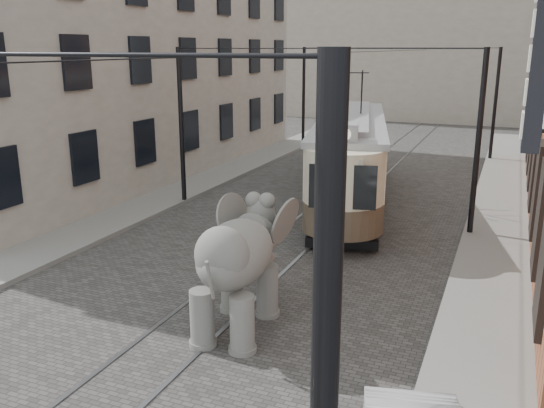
% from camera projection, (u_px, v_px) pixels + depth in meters
% --- Properties ---
extents(ground, '(120.00, 120.00, 0.00)m').
position_uv_depth(ground, '(249.00, 278.00, 15.48)').
color(ground, '#484542').
extents(tram_rails, '(1.54, 80.00, 0.02)m').
position_uv_depth(tram_rails, '(249.00, 277.00, 15.48)').
color(tram_rails, slate).
rests_on(tram_rails, ground).
extents(sidewalk_right, '(2.00, 60.00, 0.15)m').
position_uv_depth(sidewalk_right, '(485.00, 314.00, 13.23)').
color(sidewalk_right, slate).
rests_on(sidewalk_right, ground).
extents(sidewalk_left, '(2.00, 60.00, 0.15)m').
position_uv_depth(sidewalk_left, '(59.00, 244.00, 17.87)').
color(sidewalk_left, slate).
rests_on(sidewalk_left, ground).
extents(stucco_building, '(7.00, 24.00, 10.00)m').
position_uv_depth(stucco_building, '(125.00, 69.00, 27.14)').
color(stucco_building, gray).
rests_on(stucco_building, ground).
extents(distant_block, '(28.00, 10.00, 14.00)m').
position_uv_depth(distant_block, '(444.00, 35.00, 49.25)').
color(distant_block, gray).
rests_on(distant_block, ground).
extents(catenary, '(11.00, 30.20, 6.00)m').
position_uv_depth(catenary, '(305.00, 140.00, 19.21)').
color(catenary, black).
rests_on(catenary, ground).
extents(tram, '(5.53, 13.09, 5.09)m').
position_uv_depth(tram, '(351.00, 137.00, 22.77)').
color(tram, beige).
rests_on(tram, ground).
extents(elephant, '(2.90, 4.67, 2.72)m').
position_uv_depth(elephant, '(236.00, 271.00, 12.31)').
color(elephant, slate).
rests_on(elephant, ground).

